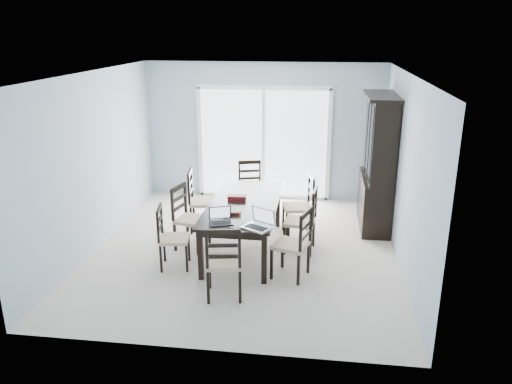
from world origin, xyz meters
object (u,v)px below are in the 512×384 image
Objects in this scene: chair_left_near at (168,231)px; cell_phone at (234,228)px; china_hutch at (378,164)px; chair_right_near at (298,237)px; chair_left_mid at (186,210)px; chair_right_far at (304,199)px; game_box at (237,198)px; chair_right_mid at (307,213)px; chair_end_far at (250,182)px; chair_left_far at (198,194)px; laptop_silver at (257,224)px; hot_tub at (252,156)px; dining_table at (244,208)px; chair_end_near at (224,255)px; laptop_dark at (221,220)px.

chair_left_near is 1.05m from cell_phone.
chair_right_near is (-1.19, -2.03, -0.48)m from china_hutch.
china_hutch reaches higher than chair_left_mid.
chair_right_far is at bearing 77.41° from cell_phone.
china_hutch is 3.03m from cell_phone.
cell_phone is at bearing -82.50° from game_box.
chair_right_near is 0.99× the size of chair_right_mid.
chair_right_far is 1.06× the size of chair_end_far.
china_hutch is 1.94× the size of chair_right_mid.
laptop_silver is (1.19, -1.65, 0.19)m from chair_left_far.
chair_right_near is 2.57m from chair_end_far.
chair_left_near is 3.81× the size of game_box.
chair_right_near is at bearing 28.30° from cell_phone.
chair_right_mid is 0.49× the size of hot_tub.
chair_right_near is at bearing 167.29° from chair_right_far.
chair_left_far reaches higher than hot_tub.
chair_left_near is 0.91× the size of chair_left_mid.
chair_right_mid reaches higher than chair_left_near.
chair_left_far reaches higher than chair_right_far.
dining_table is 1.88× the size of chair_left_far.
game_box is at bearing 74.83° from chair_end_far.
dining_table is 1.95× the size of chair_end_near.
chair_left_far is 4.34× the size of game_box.
chair_left_near is 4.37m from hot_tub.
dining_table is at bearing 64.63° from chair_right_near.
game_box is (0.75, -0.58, 0.16)m from chair_left_far.
cell_phone is at bearing -88.53° from dining_table.
chair_right_far is (1.81, 1.40, 0.07)m from chair_left_near.
chair_left_mid is 1.87m from chair_right_near.
chair_end_far is 2.05m from hot_tub.
chair_left_far is 3.35× the size of laptop_dark.
chair_end_near is at bearing -86.24° from game_box.
chair_right_near is 1.09m from chair_end_near.
chair_end_near reaches higher than laptop_dark.
game_box is at bearing 84.04° from chair_end_near.
laptop_silver reaches higher than dining_table.
chair_left_near reaches higher than dining_table.
chair_right_far is (-1.17, -0.55, -0.46)m from china_hutch.
chair_right_near is (1.71, -0.76, -0.00)m from chair_left_mid.
chair_right_far is at bearing -67.01° from hot_tub.
chair_right_mid is at bearing 49.02° from chair_end_near.
china_hutch is 3.59m from chair_left_near.
hot_tub is at bearing 94.38° from game_box.
chair_end_near is at bearing -85.81° from hot_tub.
hot_tub is (-0.42, 4.64, -0.23)m from cell_phone.
chair_left_near is 0.92× the size of chair_right_near.
chair_left_far is 1.03× the size of chair_right_mid.
chair_end_near is at bearing 154.14° from chair_right_mid.
laptop_dark is 0.15× the size of hot_tub.
dining_table is 1.15m from chair_right_near.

